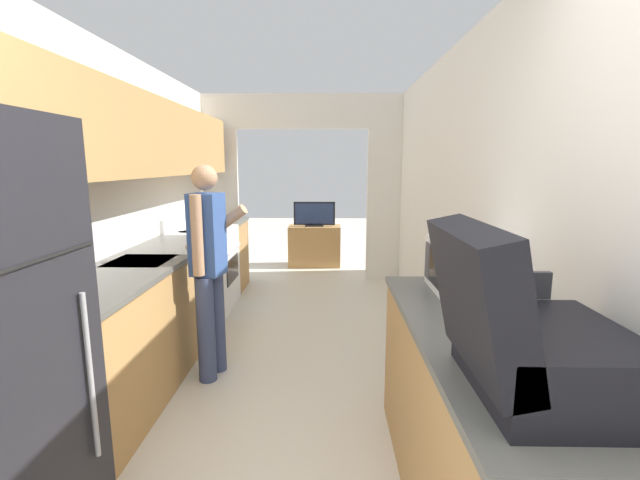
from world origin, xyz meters
TOP-DOWN VIEW (x-y plane):
  - wall_left at (-1.28, 2.42)m, footprint 0.38×7.54m
  - wall_right at (1.36, 1.97)m, footprint 0.06×7.54m
  - wall_far_with_doorway at (0.00, 5.17)m, footprint 3.05×0.06m
  - counter_left at (-1.03, 2.83)m, footprint 0.62×3.92m
  - counter_right at (1.03, 1.09)m, footprint 0.62×1.75m
  - range_oven at (-1.02, 3.92)m, footprint 0.66×0.79m
  - person at (-0.53, 2.38)m, footprint 0.51×0.42m
  - suitcase at (0.95, 0.59)m, footprint 0.55×0.55m
  - microwave at (1.12, 1.63)m, footprint 0.38×0.48m
  - book_stack at (1.07, 1.12)m, footprint 0.22×0.31m
  - tv_cabinet at (0.14, 5.99)m, footprint 0.81×0.42m
  - television at (0.14, 5.95)m, footprint 0.64×0.16m
  - knife at (-1.09, 4.50)m, footprint 0.07×0.30m

SIDE VIEW (x-z plane):
  - tv_cabinet at x=0.14m, z-range 0.00..0.64m
  - counter_right at x=1.03m, z-range 0.00..0.90m
  - counter_left at x=-1.03m, z-range 0.00..0.90m
  - range_oven at x=-1.02m, z-range -0.06..0.97m
  - television at x=0.14m, z-range 0.63..1.01m
  - person at x=-0.53m, z-range 0.05..1.64m
  - knife at x=-1.09m, z-range 0.89..0.91m
  - book_stack at x=1.07m, z-range 0.89..1.00m
  - microwave at x=1.12m, z-range 0.89..1.18m
  - suitcase at x=0.95m, z-range 0.81..1.33m
  - wall_right at x=1.36m, z-range 0.00..2.50m
  - wall_far_with_doorway at x=0.00m, z-range 0.20..2.70m
  - wall_left at x=-1.28m, z-range 0.23..2.73m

